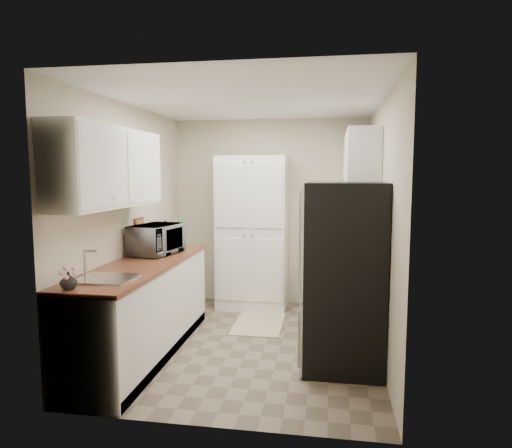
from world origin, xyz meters
name	(u,v)px	position (x,y,z in m)	size (l,w,h in m)	color
ground	(250,344)	(0.00, 0.00, 0.00)	(3.20, 3.20, 0.00)	#7A6B56
room_shell	(248,189)	(-0.02, -0.01, 1.63)	(2.64, 3.24, 2.52)	beige
pantry_cabinet	(252,233)	(-0.20, 1.32, 1.00)	(0.90, 0.55, 2.00)	white
base_cabinet_left	(143,311)	(-0.99, -0.43, 0.44)	(0.60, 2.30, 0.88)	white
countertop_left	(142,264)	(-0.99, -0.43, 0.90)	(0.63, 2.33, 0.04)	brown
base_cabinet_right	(344,280)	(0.99, 1.19, 0.44)	(0.60, 0.80, 0.88)	white
countertop_right	(344,244)	(0.99, 1.19, 0.90)	(0.63, 0.83, 0.04)	brown
electric_range	(344,294)	(0.97, 0.39, 0.48)	(0.71, 0.78, 1.13)	#B7B7BC
refrigerator	(344,276)	(0.94, -0.41, 0.85)	(0.70, 0.72, 1.70)	#B7B7BC
microwave	(156,239)	(-1.02, 0.03, 1.08)	(0.57, 0.39, 0.32)	silver
wine_bottle	(166,235)	(-1.09, 0.50, 1.06)	(0.07, 0.07, 0.28)	black
flower_vase	(69,281)	(-1.11, -1.49, 0.99)	(0.13, 0.13, 0.13)	white
cutting_board	(182,232)	(-0.92, 0.59, 1.09)	(0.02, 0.27, 0.34)	green
toaster_oven	(343,234)	(0.97, 1.24, 1.02)	(0.27, 0.34, 0.20)	#ABABB0
fruit_basket	(345,221)	(1.00, 1.25, 1.18)	(0.30, 0.30, 0.13)	#E24503
kitchen_mat	(259,323)	(-0.01, 0.64, 0.01)	(0.56, 0.90, 0.01)	beige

